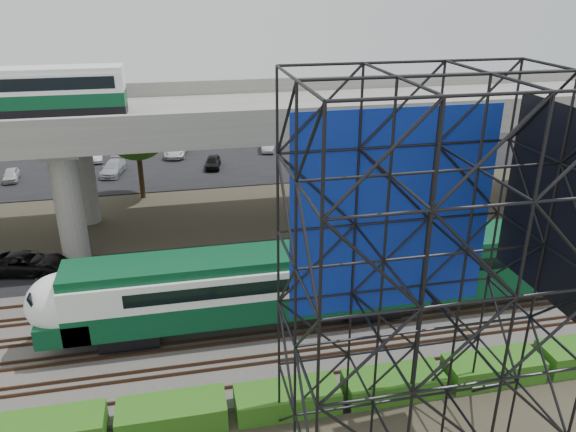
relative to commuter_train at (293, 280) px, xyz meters
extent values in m
plane|color=#474233|center=(-2.62, -2.00, -2.88)|extent=(140.00, 140.00, 0.00)
cube|color=slate|center=(-2.62, 0.00, -2.78)|extent=(90.00, 12.00, 0.20)
cube|color=black|center=(-2.62, 8.50, -2.84)|extent=(90.00, 5.00, 0.08)
cube|color=black|center=(-2.62, 32.00, -2.84)|extent=(90.00, 18.00, 0.08)
cube|color=#4B5F7C|center=(-2.62, 54.00, -2.87)|extent=(140.00, 40.00, 0.03)
cube|color=#472D1E|center=(-2.62, -4.72, -2.60)|extent=(90.00, 0.08, 0.16)
cube|color=#472D1E|center=(-2.62, -3.28, -2.60)|extent=(90.00, 0.08, 0.16)
cube|color=#472D1E|center=(-2.62, -2.72, -2.60)|extent=(90.00, 0.08, 0.16)
cube|color=#472D1E|center=(-2.62, -1.28, -2.60)|extent=(90.00, 0.08, 0.16)
cube|color=#472D1E|center=(-2.62, -0.72, -2.60)|extent=(90.00, 0.08, 0.16)
cube|color=#472D1E|center=(-2.62, 0.72, -2.60)|extent=(90.00, 0.08, 0.16)
cube|color=#472D1E|center=(-2.62, 1.28, -2.60)|extent=(90.00, 0.08, 0.16)
cube|color=#472D1E|center=(-2.62, 2.72, -2.60)|extent=(90.00, 0.08, 0.16)
cube|color=#472D1E|center=(-2.62, 3.28, -2.60)|extent=(90.00, 0.08, 0.16)
cube|color=#472D1E|center=(-2.62, 4.72, -2.60)|extent=(90.00, 0.08, 0.16)
cube|color=black|center=(-8.62, 0.00, -2.07)|extent=(3.00, 2.20, 0.90)
cube|color=black|center=(4.38, 0.00, -2.07)|extent=(3.00, 2.20, 0.90)
cube|color=#094224|center=(-2.12, 0.00, -0.92)|extent=(19.00, 3.00, 1.40)
cube|color=white|center=(-2.12, 0.00, 0.53)|extent=(19.00, 3.00, 1.50)
cube|color=#094224|center=(-2.12, 0.00, 1.53)|extent=(19.00, 2.60, 0.50)
cube|color=black|center=(-1.12, 0.00, 0.58)|extent=(15.00, 3.06, 0.70)
ellipsoid|color=white|center=(-11.62, 0.00, -0.02)|extent=(3.60, 3.00, 3.20)
cube|color=#094224|center=(-11.62, 0.00, -1.07)|extent=(2.60, 3.00, 1.10)
cube|color=black|center=(-12.72, 0.00, 0.48)|extent=(0.48, 2.00, 1.09)
cube|color=#094224|center=(11.88, 0.00, 0.08)|extent=(8.00, 3.00, 3.40)
cube|color=#9E9B93|center=(-2.62, 14.00, 5.72)|extent=(80.00, 12.00, 1.20)
cube|color=#9E9B93|center=(-2.62, 8.25, 6.87)|extent=(80.00, 0.50, 1.10)
cube|color=#9E9B93|center=(-2.62, 19.75, 6.87)|extent=(80.00, 0.50, 1.10)
cylinder|color=#9E9B93|center=(-12.62, 10.50, 1.12)|extent=(1.80, 1.80, 8.00)
cylinder|color=#9E9B93|center=(-12.62, 17.50, 1.12)|extent=(1.80, 1.80, 8.00)
cube|color=#9E9B93|center=(-12.62, 14.00, 4.82)|extent=(2.40, 9.00, 0.60)
cylinder|color=#9E9B93|center=(7.38, 10.50, 1.12)|extent=(1.80, 1.80, 8.00)
cylinder|color=#9E9B93|center=(7.38, 17.50, 1.12)|extent=(1.80, 1.80, 8.00)
cube|color=#9E9B93|center=(7.38, 14.00, 4.82)|extent=(2.40, 9.00, 0.60)
cylinder|color=#9E9B93|center=(25.38, 17.50, 1.12)|extent=(1.80, 1.80, 8.00)
cube|color=#9E9B93|center=(25.38, 14.00, 4.82)|extent=(2.40, 9.00, 0.60)
cube|color=black|center=(-14.57, 14.00, 6.67)|extent=(12.00, 2.50, 0.70)
cube|color=#094224|center=(-14.57, 14.00, 7.47)|extent=(12.00, 2.50, 0.90)
cube|color=white|center=(-14.57, 14.00, 8.57)|extent=(12.00, 2.50, 1.30)
cube|color=black|center=(-14.57, 14.00, 8.62)|extent=(11.00, 2.56, 0.80)
cube|color=white|center=(-14.57, 14.00, 9.37)|extent=(12.00, 2.40, 0.30)
cube|color=#0D2899|center=(2.39, -6.95, 6.42)|extent=(8.10, 0.08, 8.25)
cube|color=black|center=(6.94, -10.00, 7.62)|extent=(0.06, 5.40, 6.75)
cube|color=#295B14|center=(-11.62, -6.30, -2.28)|extent=(4.60, 1.80, 1.20)
cube|color=#295B14|center=(-6.62, -6.30, -2.31)|extent=(4.60, 1.80, 1.15)
cube|color=#295B14|center=(-1.62, -6.30, -2.37)|extent=(4.60, 1.80, 1.03)
cube|color=#295B14|center=(3.38, -6.30, -2.38)|extent=(4.60, 1.80, 1.01)
cube|color=#295B14|center=(8.38, -6.30, -2.32)|extent=(4.60, 1.80, 1.12)
cylinder|color=#382314|center=(11.38, 10.50, -0.48)|extent=(0.44, 0.44, 4.80)
ellipsoid|color=#295B14|center=(11.38, 10.50, 2.72)|extent=(4.94, 4.94, 4.18)
cylinder|color=#382314|center=(-8.62, 22.00, -0.48)|extent=(0.44, 0.44, 4.80)
ellipsoid|color=#295B14|center=(-8.62, 22.00, 2.72)|extent=(4.94, 4.94, 4.18)
imported|color=black|center=(-15.50, 9.31, -2.11)|extent=(5.31, 3.20, 1.38)
imported|color=silver|center=(-20.93, 29.00, -2.25)|extent=(1.65, 3.35, 1.10)
imported|color=#AEB1B6|center=(-13.76, 34.00, -2.21)|extent=(1.75, 3.76, 1.19)
imported|color=#ACAEB4|center=(-11.60, 29.00, -2.16)|extent=(2.63, 4.66, 1.27)
imported|color=silver|center=(-5.45, 34.00, -2.17)|extent=(2.83, 4.81, 1.26)
imported|color=black|center=(-1.92, 29.00, -2.20)|extent=(1.96, 3.72, 1.21)
imported|color=#B0B1B8|center=(4.66, 34.00, -2.16)|extent=(2.18, 4.08, 1.28)
imported|color=white|center=(9.79, 29.00, -2.14)|extent=(2.38, 4.73, 1.32)
imported|color=#94959B|center=(14.86, 34.00, -2.16)|extent=(2.51, 4.76, 1.27)
camera|label=1|loc=(-5.63, -25.58, 14.72)|focal=35.00mm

